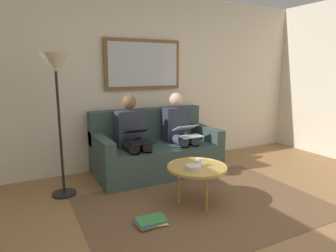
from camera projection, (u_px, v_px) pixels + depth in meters
ground_plane at (258, 250)px, 2.55m from camera, size 6.00×5.20×0.10m
wall_rear at (141, 81)px, 4.57m from camera, size 6.00×0.12×2.60m
area_rug at (203, 205)px, 3.29m from camera, size 2.60×1.80×0.01m
couch at (155, 151)px, 4.33m from camera, size 1.75×0.90×0.90m
framed_mirror at (143, 65)px, 4.44m from camera, size 1.20×0.05×0.74m
coffee_table at (197, 168)px, 3.22m from camera, size 0.66×0.66×0.45m
cup at (199, 162)px, 3.22m from camera, size 0.07×0.07×0.09m
bowl at (193, 167)px, 3.11m from camera, size 0.17×0.17×0.05m
person_left at (179, 129)px, 4.38m from camera, size 0.38×0.58×1.14m
laptop_silver at (188, 131)px, 4.17m from camera, size 0.33×0.34×0.15m
person_right at (132, 134)px, 4.05m from camera, size 0.38×0.58×1.14m
laptop_black at (139, 136)px, 3.85m from camera, size 0.31×0.39×0.17m
magazine_stack at (151, 221)px, 2.88m from camera, size 0.34×0.26×0.05m
standing_lamp at (56, 79)px, 3.30m from camera, size 0.32×0.32×1.66m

